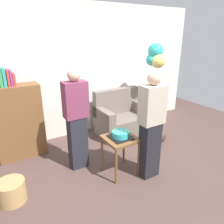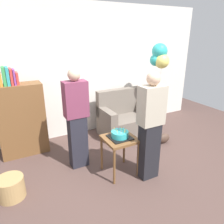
% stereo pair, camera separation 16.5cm
% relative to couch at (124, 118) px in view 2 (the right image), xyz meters
% --- Properties ---
extents(ground_plane, '(8.00, 8.00, 0.00)m').
position_rel_couch_xyz_m(ground_plane, '(-0.76, -1.50, -0.34)').
color(ground_plane, '#4C3833').
extents(wall_back, '(6.00, 0.10, 2.70)m').
position_rel_couch_xyz_m(wall_back, '(-0.76, 0.55, 1.01)').
color(wall_back, silver).
rests_on(wall_back, ground_plane).
extents(couch, '(1.10, 0.70, 0.96)m').
position_rel_couch_xyz_m(couch, '(0.00, 0.00, 0.00)').
color(couch, '#6B6056').
rests_on(couch, ground_plane).
extents(bookshelf, '(0.80, 0.36, 1.61)m').
position_rel_couch_xyz_m(bookshelf, '(-2.07, 0.14, 0.35)').
color(bookshelf, brown).
rests_on(bookshelf, ground_plane).
extents(side_table, '(0.48, 0.48, 0.61)m').
position_rel_couch_xyz_m(side_table, '(-0.83, -1.22, 0.18)').
color(side_table, brown).
rests_on(side_table, ground_plane).
extents(birthday_cake, '(0.32, 0.32, 0.17)m').
position_rel_couch_xyz_m(birthday_cake, '(-0.83, -1.22, 0.32)').
color(birthday_cake, black).
rests_on(birthday_cake, side_table).
extents(person_blowing_candles, '(0.36, 0.22, 1.63)m').
position_rel_couch_xyz_m(person_blowing_candles, '(-1.33, -0.72, 0.49)').
color(person_blowing_candles, '#23232D').
rests_on(person_blowing_candles, ground_plane).
extents(person_holding_cake, '(0.36, 0.22, 1.63)m').
position_rel_couch_xyz_m(person_holding_cake, '(-0.49, -1.50, 0.49)').
color(person_holding_cake, black).
rests_on(person_holding_cake, ground_plane).
extents(wicker_basket, '(0.36, 0.36, 0.30)m').
position_rel_couch_xyz_m(wicker_basket, '(-2.40, -1.01, -0.19)').
color(wicker_basket, '#A88451').
rests_on(wicker_basket, ground_plane).
extents(handbag, '(0.28, 0.14, 0.20)m').
position_rel_couch_xyz_m(handbag, '(0.45, -0.80, -0.24)').
color(handbag, '#473328').
rests_on(handbag, ground_plane).
extents(balloon_bunch, '(0.36, 0.41, 1.92)m').
position_rel_couch_xyz_m(balloon_bunch, '(0.67, -0.23, 1.32)').
color(balloon_bunch, silver).
rests_on(balloon_bunch, ground_plane).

